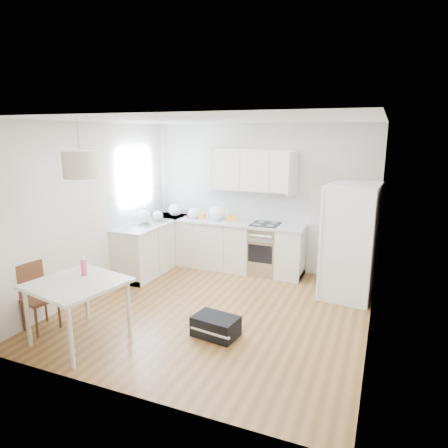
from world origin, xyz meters
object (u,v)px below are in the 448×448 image
object	(u,v)px
dining_table	(77,289)
dining_chair	(40,298)
refrigerator	(352,241)
gym_bag	(216,326)

from	to	relation	value
dining_table	dining_chair	size ratio (longest dim) A/B	1.33
refrigerator	dining_chair	xyz separation A→B (m)	(-3.62, -2.70, -0.45)
dining_chair	gym_bag	distance (m)	2.32
dining_table	dining_chair	distance (m)	0.74
dining_chair	gym_bag	size ratio (longest dim) A/B	1.57
refrigerator	gym_bag	xyz separation A→B (m)	(-1.44, -1.99, -0.77)
dining_table	gym_bag	size ratio (longest dim) A/B	2.09
refrigerator	dining_chair	size ratio (longest dim) A/B	2.03
gym_bag	refrigerator	bearing A→B (deg)	62.60
refrigerator	gym_bag	size ratio (longest dim) A/B	3.18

